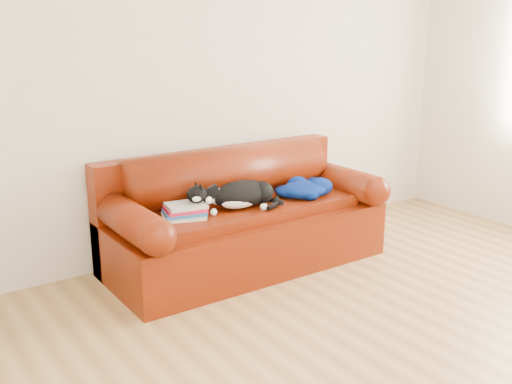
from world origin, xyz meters
TOP-DOWN VIEW (x-y plane):
  - ground at (0.00, 0.00)m, footprint 4.50×4.50m
  - room_shell at (0.12, 0.02)m, footprint 4.52×4.02m
  - sofa_base at (-0.27, 1.49)m, footprint 2.10×0.90m
  - sofa_back at (-0.27, 1.74)m, footprint 2.10×1.01m
  - book_stack at (-0.82, 1.42)m, footprint 0.34×0.30m
  - cat at (-0.37, 1.40)m, footprint 0.65×0.40m
  - blanket at (0.21, 1.38)m, footprint 0.48×0.38m

SIDE VIEW (x-z plane):
  - ground at x=0.00m, z-range 0.00..0.00m
  - sofa_base at x=-0.27m, z-range -0.01..0.49m
  - sofa_back at x=-0.27m, z-range 0.10..0.98m
  - book_stack at x=-0.82m, z-range 0.50..0.60m
  - blanket at x=0.21m, z-range 0.49..0.63m
  - cat at x=-0.37m, z-range 0.47..0.72m
  - room_shell at x=0.12m, z-range 0.36..2.97m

